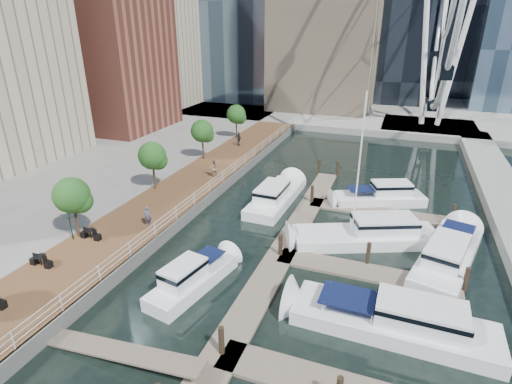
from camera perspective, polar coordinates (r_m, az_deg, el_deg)
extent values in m
plane|color=black|center=(24.31, -9.51, -17.17)|extent=(520.00, 520.00, 0.00)
cube|color=brown|center=(39.22, -10.37, -0.12)|extent=(6.00, 60.00, 1.00)
cube|color=#595954|center=(37.86, -6.45, -0.74)|extent=(0.25, 60.00, 1.00)
cube|color=gray|center=(119.25, 15.91, 14.65)|extent=(200.00, 114.00, 1.00)
cube|color=gray|center=(69.63, 23.41, 8.43)|extent=(14.00, 12.00, 1.00)
cube|color=#6D6051|center=(30.90, 4.58, -7.19)|extent=(2.00, 32.00, 0.20)
cube|color=#6D6051|center=(28.42, 15.34, -10.95)|extent=(12.00, 2.00, 0.20)
cube|color=#6D6051|center=(37.22, 16.98, -2.74)|extent=(12.00, 2.00, 0.20)
cube|color=brown|center=(64.09, -19.25, 17.51)|extent=(12.00, 14.00, 20.00)
cube|color=#BCAD8E|center=(80.35, -15.70, 21.59)|extent=(14.00, 16.00, 28.00)
cylinder|color=white|center=(67.92, 23.05, 19.79)|extent=(0.80, 0.80, 26.00)
cylinder|color=white|center=(68.22, 27.44, 19.11)|extent=(0.80, 0.80, 26.00)
cylinder|color=#3F2B1C|center=(32.07, -24.24, -3.88)|extent=(0.20, 0.20, 2.40)
sphere|color=#265B1E|center=(31.26, -24.85, -0.43)|extent=(2.60, 2.60, 2.60)
cylinder|color=#3F2B1C|center=(39.07, -14.33, 2.12)|extent=(0.20, 0.20, 2.40)
sphere|color=#265B1E|center=(38.41, -14.63, 5.05)|extent=(2.60, 2.60, 2.60)
cylinder|color=#3F2B1C|center=(47.16, -7.58, 6.16)|extent=(0.20, 0.20, 2.40)
sphere|color=#265B1E|center=(46.62, -7.71, 8.63)|extent=(2.60, 2.60, 2.60)
cylinder|color=#3F2B1C|center=(55.88, -2.81, 8.93)|extent=(0.20, 0.20, 2.40)
sphere|color=#265B1E|center=(55.42, -2.85, 11.04)|extent=(2.60, 2.60, 2.60)
imported|color=#454A5C|center=(32.16, -15.19, -3.34)|extent=(0.65, 0.67, 1.56)
imported|color=gray|center=(41.28, -6.09, 3.40)|extent=(1.11, 1.12, 1.82)
imported|color=#32393F|center=(52.17, -2.47, 7.60)|extent=(1.13, 0.91, 1.79)
imported|color=#103B17|center=(31.79, -24.97, -4.42)|extent=(2.45, 2.50, 2.23)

